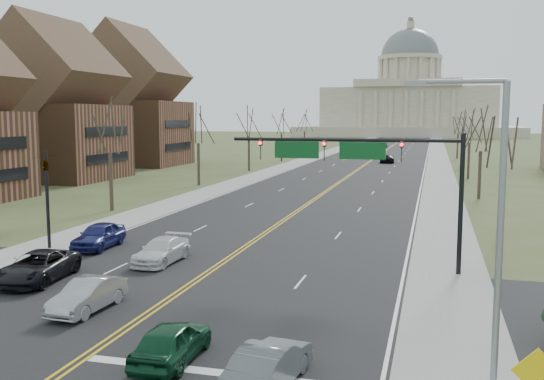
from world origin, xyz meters
The scene contains 33 objects.
ground centered at (0.00, 0.00, 0.00)m, with size 600.00×600.00×0.00m, color #474A25.
road centered at (0.00, 110.00, 0.01)m, with size 20.00×380.00×0.01m, color black.
cross_road centered at (0.00, 6.00, 0.01)m, with size 120.00×14.00×0.01m, color black.
sidewalk_left centered at (-12.00, 110.00, 0.01)m, with size 4.00×380.00×0.03m, color gray.
sidewalk_right centered at (12.00, 110.00, 0.01)m, with size 4.00×380.00×0.03m, color gray.
center_line centered at (0.00, 110.00, 0.01)m, with size 0.42×380.00×0.01m, color gold.
edge_line_left centered at (-9.80, 110.00, 0.01)m, with size 0.15×380.00×0.01m, color silver.
edge_line_right centered at (9.80, 110.00, 0.01)m, with size 0.15×380.00×0.01m, color silver.
stop_bar centered at (5.00, -1.00, 0.01)m, with size 9.50×0.50×0.01m, color silver.
capitol centered at (0.00, 249.91, 14.20)m, with size 90.00×60.00×50.00m.
signal_mast centered at (7.45, 13.50, 5.76)m, with size 12.12×0.44×7.20m.
signal_left centered at (-11.50, 13.50, 3.71)m, with size 0.32×0.36×6.00m.
street_light centered at (12.74, 0.00, 5.23)m, with size 2.90×0.25×9.07m.
tree_r_0 centered at (15.50, 24.00, 6.55)m, with size 3.74×3.74×8.50m.
tree_l_0 centered at (-15.50, 28.00, 6.94)m, with size 3.96×3.96×9.00m.
tree_r_1 centered at (15.50, 44.00, 6.55)m, with size 3.74×3.74×8.50m.
tree_l_1 centered at (-15.50, 48.00, 6.94)m, with size 3.96×3.96×9.00m.
tree_r_2 centered at (15.50, 64.00, 6.55)m, with size 3.74×3.74×8.50m.
tree_l_2 centered at (-15.50, 68.00, 6.94)m, with size 3.96×3.96×9.00m.
tree_r_3 centered at (15.50, 84.00, 6.55)m, with size 3.74×3.74×8.50m.
tree_l_3 centered at (-15.50, 88.00, 6.94)m, with size 3.96×3.96×9.00m.
tree_r_4 centered at (15.50, 104.00, 6.55)m, with size 3.74×3.74×8.50m.
tree_l_4 centered at (-15.50, 108.00, 6.94)m, with size 3.96×3.96×9.00m.
bldg_left_mid centered at (-36.00, 50.00, 8.54)m, with size 15.10×14.28×20.75m.
bldg_left_far centered at (-38.00, 74.00, 9.54)m, with size 17.10×14.28×23.25m.
car_nb_inner_lead centered at (2.99, -0.57, 0.69)m, with size 1.61×4.01×1.37m, color #0E3E23.
car_nb_outer_lead centered at (6.55, -1.44, 0.68)m, with size 1.41×4.05×1.33m, color #55595D.
car_sb_inner_lead centered at (-2.56, 3.38, 0.68)m, with size 1.40×4.03×1.33m, color #96989D.
car_sb_outer_lead centered at (-7.44, 6.80, 0.73)m, with size 2.38×5.17×1.44m, color black.
car_sb_inner_second centered at (-3.23, 11.86, 0.68)m, with size 1.87×4.59×1.33m, color silver.
car_sb_outer_second centered at (-8.56, 14.28, 0.79)m, with size 1.84×4.58×1.56m, color navy.
car_far_nb centered at (3.26, 89.35, 0.73)m, with size 2.37×5.14×1.43m, color black.
car_far_sb centered at (-1.60, 142.70, 0.78)m, with size 1.82×4.52×1.54m, color #484A4F.
Camera 1 is at (11.09, -18.14, 8.01)m, focal length 40.00 mm.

